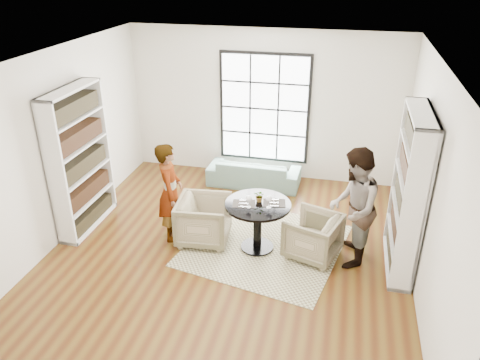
% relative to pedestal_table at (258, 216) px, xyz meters
% --- Properties ---
extents(ground, '(6.00, 6.00, 0.00)m').
position_rel_pedestal_table_xyz_m(ground, '(-0.42, -0.23, -0.59)').
color(ground, brown).
extents(room_shell, '(6.00, 6.01, 6.00)m').
position_rel_pedestal_table_xyz_m(room_shell, '(-0.42, 0.32, 0.67)').
color(room_shell, silver).
rests_on(room_shell, ground).
extents(rug, '(2.72, 2.72, 0.01)m').
position_rel_pedestal_table_xyz_m(rug, '(0.11, 0.10, -0.58)').
color(rug, '#BCB98D').
rests_on(rug, ground).
extents(pedestal_table, '(1.02, 1.02, 0.81)m').
position_rel_pedestal_table_xyz_m(pedestal_table, '(0.00, 0.00, 0.00)').
color(pedestal_table, black).
rests_on(pedestal_table, ground).
extents(sofa, '(1.84, 0.74, 0.53)m').
position_rel_pedestal_table_xyz_m(sofa, '(-0.51, 2.22, -0.32)').
color(sofa, slate).
rests_on(sofa, ground).
extents(armchair_left, '(0.90, 0.88, 0.76)m').
position_rel_pedestal_table_xyz_m(armchair_left, '(-0.88, 0.03, -0.21)').
color(armchair_left, '#B7B482').
rests_on(armchair_left, ground).
extents(armchair_right, '(0.96, 0.95, 0.70)m').
position_rel_pedestal_table_xyz_m(armchair_right, '(0.86, 0.00, -0.24)').
color(armchair_right, tan).
rests_on(armchair_right, ground).
extents(person_left, '(0.56, 0.69, 1.65)m').
position_rel_pedestal_table_xyz_m(person_left, '(-1.43, 0.03, 0.24)').
color(person_left, gray).
rests_on(person_left, ground).
extents(person_right, '(0.72, 0.91, 1.83)m').
position_rel_pedestal_table_xyz_m(person_right, '(1.41, 0.00, 0.33)').
color(person_right, gray).
rests_on(person_right, ground).
extents(placemat_left, '(0.38, 0.31, 0.01)m').
position_rel_pedestal_table_xyz_m(placemat_left, '(-0.21, -0.06, 0.23)').
color(placemat_left, '#282522').
rests_on(placemat_left, pedestal_table).
extents(placemat_right, '(0.38, 0.31, 0.01)m').
position_rel_pedestal_table_xyz_m(placemat_right, '(0.24, 0.07, 0.23)').
color(placemat_right, '#282522').
rests_on(placemat_right, pedestal_table).
extents(cutlery_left, '(0.17, 0.24, 0.01)m').
position_rel_pedestal_table_xyz_m(cutlery_left, '(-0.21, -0.06, 0.23)').
color(cutlery_left, silver).
rests_on(cutlery_left, placemat_left).
extents(cutlery_right, '(0.17, 0.24, 0.01)m').
position_rel_pedestal_table_xyz_m(cutlery_right, '(0.24, 0.07, 0.23)').
color(cutlery_right, silver).
rests_on(cutlery_right, placemat_right).
extents(wine_glass_left, '(0.09, 0.09, 0.20)m').
position_rel_pedestal_table_xyz_m(wine_glass_left, '(-0.11, -0.14, 0.37)').
color(wine_glass_left, silver).
rests_on(wine_glass_left, pedestal_table).
extents(wine_glass_right, '(0.09, 0.09, 0.20)m').
position_rel_pedestal_table_xyz_m(wine_glass_right, '(0.18, -0.09, 0.37)').
color(wine_glass_right, silver).
rests_on(wine_glass_right, pedestal_table).
extents(flower_centerpiece, '(0.20, 0.19, 0.19)m').
position_rel_pedestal_table_xyz_m(flower_centerpiece, '(0.01, 0.08, 0.32)').
color(flower_centerpiece, gray).
rests_on(flower_centerpiece, pedestal_table).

